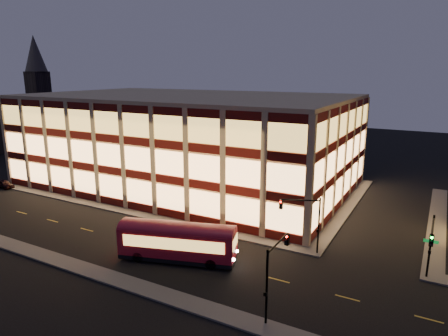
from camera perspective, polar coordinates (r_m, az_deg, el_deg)
The scene contains 13 objects.
ground at distance 52.63m, azimuth -12.69°, elevation -6.82°, with size 200.00×200.00×0.00m, color black.
sidewalk_office_south at distance 55.23m, azimuth -14.36°, elevation -5.85°, with size 54.00×2.00×0.15m, color #514F4C.
sidewalk_office_east at distance 57.43m, azimuth 17.16°, elevation -5.28°, with size 2.00×30.00×0.15m, color #514F4C.
sidewalk_tower_west at distance 56.51m, azimuth 28.18°, elevation -6.65°, with size 2.00×30.00×0.15m, color #514F4C.
sidewalk_near at distance 44.57m, azimuth -23.99°, elevation -11.48°, with size 100.00×2.00×0.15m, color #514F4C.
office_building at distance 65.45m, azimuth -5.15°, elevation 4.06°, with size 50.45×30.45×14.50m.
church_tower at distance 128.85m, azimuth -24.79°, elevation 8.38°, with size 5.00×5.00×18.00m, color #2D2621.
church_spire at distance 128.62m, azimuth -25.43°, elevation 14.58°, with size 6.00×6.00×10.00m, color #4C473F.
traffic_signal_far at distance 40.88m, azimuth 11.49°, elevation -6.66°, with size 3.79×1.87×6.00m.
traffic_signal_right at distance 38.56m, azimuth 27.47°, elevation -9.29°, with size 1.20×4.37×6.00m.
traffic_signal_near at distance 30.69m, azimuth 7.27°, elevation -13.59°, with size 0.32×4.45×6.00m.
trolley_bus at distance 39.82m, azimuth -6.66°, elevation -10.10°, with size 11.74×6.07×3.86m.
parked_car_0 at distance 72.51m, azimuth -28.89°, elevation -2.02°, with size 1.50×3.72×1.27m, color black.
Camera 1 is at (33.26, -36.54, 18.14)m, focal length 32.00 mm.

